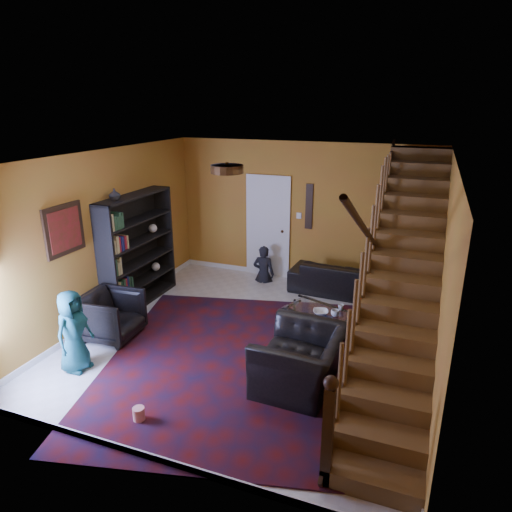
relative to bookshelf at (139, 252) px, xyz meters
The scene contains 21 objects.
floor 2.66m from the bookshelf, 14.01° to the right, with size 5.50×5.50×0.00m, color beige.
room 1.59m from the bookshelf, 34.27° to the left, with size 5.50×5.50×5.50m.
staircase 4.59m from the bookshelf, ahead, with size 0.95×5.02×3.18m.
bookshelf is the anchor object (origin of this frame).
door 2.73m from the bookshelf, 51.26° to the left, with size 0.82×0.05×2.05m, color silver.
framed_picture 1.70m from the bookshelf, 96.28° to the right, with size 0.04×0.74×0.74m, color maroon.
wall_hanging 3.38m from the bookshelf, 39.82° to the left, with size 0.14×0.03×0.90m, color black.
ceiling_fixture 3.30m from the bookshelf, 30.20° to the right, with size 0.40×0.40×0.10m, color #3F2814.
rug 2.98m from the bookshelf, 27.24° to the right, with size 3.72×4.25×0.02m, color #490D0D.
sofa 3.89m from the bookshelf, 26.30° to the left, with size 2.10×0.82×0.61m, color black.
armchair_left 1.49m from the bookshelf, 74.94° to the right, with size 0.80×0.83×0.75m, color black.
armchair_right 3.80m from the bookshelf, 23.95° to the right, with size 1.18×1.03×0.77m, color black.
person_adult_a 2.60m from the bookshelf, 45.03° to the left, with size 0.44×0.29×1.21m, color black.
person_adult_b 4.35m from the bookshelf, 24.14° to the left, with size 0.61×0.48×1.26m, color black.
person_child 2.30m from the bookshelf, 78.44° to the right, with size 0.57×0.37×1.16m, color #175059.
coffee_table 3.43m from the bookshelf, ahead, with size 1.21×0.96×0.41m.
cup_a 3.64m from the bookshelf, ahead, with size 0.13×0.13×0.10m, color #999999.
cup_b 3.68m from the bookshelf, ahead, with size 0.10×0.10×0.09m, color #999999.
bowl 3.42m from the bookshelf, ahead, with size 0.23×0.23×0.06m, color #999999.
vase 1.24m from the bookshelf, 90.00° to the right, with size 0.18×0.18×0.19m, color #999999.
popcorn_bucket 3.52m from the bookshelf, 56.53° to the right, with size 0.14×0.14×0.16m, color red.
Camera 1 is at (2.31, -5.87, 3.52)m, focal length 32.00 mm.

